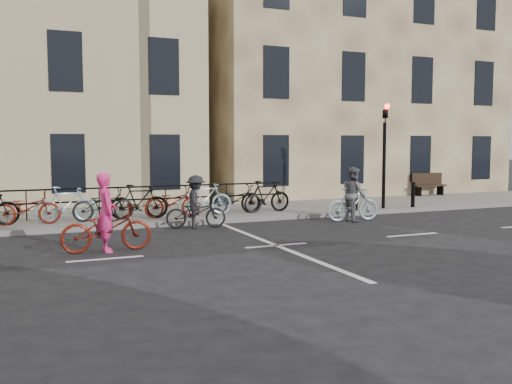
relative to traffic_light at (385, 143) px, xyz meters
name	(u,v)px	position (x,y,z in m)	size (l,w,h in m)	color
ground	(276,246)	(-6.20, -4.34, -2.45)	(120.00, 120.00, 0.00)	black
sidewalk	(76,220)	(-10.20, 1.66, -2.38)	(46.00, 4.00, 0.15)	slate
building_east	(329,68)	(2.80, 8.66, 3.70)	(14.00, 10.00, 12.00)	#927558
traffic_light	(385,143)	(0.00, 0.00, 0.00)	(0.18, 0.30, 3.90)	black
bollard_east	(356,197)	(-1.20, -0.09, -1.85)	(0.14, 0.14, 0.90)	black
bollard_west	(413,195)	(1.20, -0.09, -1.85)	(0.14, 0.14, 0.90)	black
bench	(428,183)	(4.80, 3.39, -1.78)	(1.60, 0.41, 0.97)	black
parked_bikes	(120,203)	(-9.02, 0.70, -1.81)	(11.45, 1.23, 1.05)	black
cyclist_pink	(106,224)	(-10.04, -3.49, -1.83)	(2.02, 0.72, 1.79)	#65160D
cyclist_grey	(353,199)	(-2.15, -1.41, -1.77)	(1.79, 0.87, 1.70)	#99BEC9
cyclist_dark	(196,207)	(-7.13, -0.87, -1.85)	(1.80, 1.08, 1.53)	black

